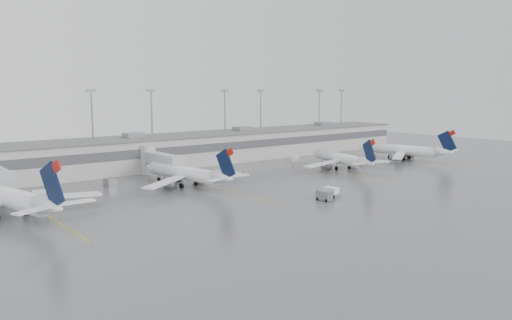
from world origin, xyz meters
TOP-DOWN VIEW (x-y plane):
  - ground at (0.00, 0.00)m, footprint 260.00×260.00m
  - terminal at (-0.01, 57.98)m, footprint 152.00×17.00m
  - light_masts at (0.00, 63.75)m, footprint 142.40×8.00m
  - jet_bridge_right at (-20.50, 45.72)m, footprint 4.00×17.20m
  - stand_markings at (-0.00, 24.00)m, footprint 105.25×40.00m
  - jet_far_left at (-57.55, 24.87)m, footprint 28.78×32.61m
  - jet_mid_left at (-21.93, 29.16)m, footprint 25.50×28.78m
  - jet_mid_right at (21.28, 24.12)m, footprint 24.21×27.51m
  - jet_far_right at (49.06, 24.32)m, footprint 25.93×29.34m
  - baggage_tug at (-6.02, 2.84)m, footprint 2.26×3.20m
  - baggage_cart at (-9.22, 1.64)m, footprint 1.94×3.00m
  - gse_uld_a at (-49.85, 36.23)m, footprint 2.69×2.16m
  - gse_uld_b at (-19.84, 39.99)m, footprint 3.16×2.54m
  - gse_uld_c at (21.28, 41.54)m, footprint 2.50×2.03m
  - gse_loader at (-34.59, 39.67)m, footprint 1.86×2.89m
  - cone_a at (-54.73, 36.25)m, footprint 0.40×0.40m
  - cone_b at (-24.83, 40.59)m, footprint 0.40×0.40m
  - cone_c at (14.48, 34.91)m, footprint 0.40×0.40m
  - cone_d at (49.64, 35.06)m, footprint 0.48×0.48m

SIDE VIEW (x-z plane):
  - ground at x=0.00m, z-range 0.00..0.00m
  - stand_markings at x=0.00m, z-range 0.00..0.01m
  - cone_c at x=14.48m, z-range 0.00..0.63m
  - cone_a at x=-54.73m, z-range 0.00..0.63m
  - cone_b at x=-24.83m, z-range 0.00..0.64m
  - cone_d at x=49.64m, z-range 0.00..0.76m
  - baggage_tug at x=-6.02m, z-range -0.21..1.72m
  - gse_uld_c at x=21.28m, z-range 0.00..1.54m
  - gse_uld_a at x=-49.85m, z-range 0.00..1.66m
  - gse_loader at x=-34.59m, z-range 0.00..1.77m
  - baggage_cart at x=-9.22m, z-range 0.04..1.86m
  - gse_uld_b at x=-19.84m, z-range 0.00..1.95m
  - jet_mid_right at x=21.28m, z-range -1.72..7.39m
  - jet_mid_left at x=-21.93m, z-range -1.77..7.58m
  - jet_far_right at x=49.06m, z-range -1.81..7.77m
  - jet_far_left at x=-57.55m, z-range -2.02..8.67m
  - jet_bridge_right at x=-20.50m, z-range 0.37..7.37m
  - terminal at x=-0.01m, z-range -0.55..8.90m
  - light_masts at x=0.00m, z-range 1.73..22.33m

